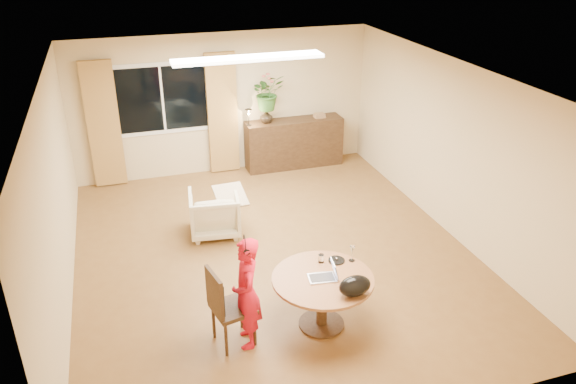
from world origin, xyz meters
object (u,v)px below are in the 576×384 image
object	(u,v)px
dining_chair	(233,306)
armchair	(214,213)
child	(247,293)
dining_table	(323,288)
sideboard	(294,143)

from	to	relation	value
dining_chair	armchair	distance (m)	2.54
dining_chair	child	world-z (taller)	child
dining_table	armchair	xyz separation A→B (m)	(-0.79, 2.55, -0.18)
dining_table	sideboard	bearing A→B (deg)	75.78
dining_chair	sideboard	size ratio (longest dim) A/B	0.53
child	sideboard	xyz separation A→B (m)	(2.09, 4.73, -0.20)
child	sideboard	size ratio (longest dim) A/B	0.71
sideboard	dining_table	bearing A→B (deg)	-104.22
child	armchair	world-z (taller)	child
sideboard	armchair	bearing A→B (deg)	-132.51
dining_table	sideboard	size ratio (longest dim) A/B	0.63
dining_table	child	world-z (taller)	child
dining_chair	sideboard	world-z (taller)	dining_chair
dining_table	armchair	size ratio (longest dim) A/B	1.56
child	sideboard	distance (m)	5.18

